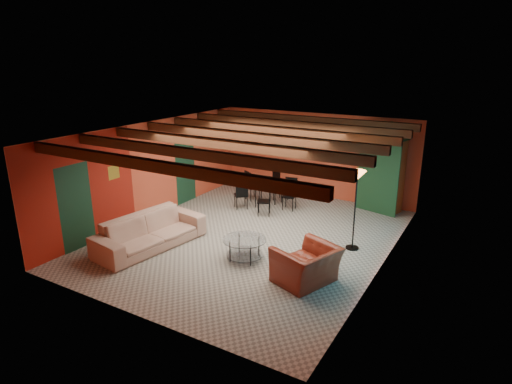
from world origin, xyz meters
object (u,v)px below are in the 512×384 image
Objects in this scene: armoire at (381,175)px; floor_lamp at (355,210)px; armchair at (306,265)px; potted_plant at (385,129)px; vase at (266,173)px; dining_table at (265,191)px; coffee_table at (245,249)px; sofa at (150,231)px.

armoire is 3.08m from floor_lamp.
floor_lamp reaches higher than armchair.
potted_plant is 2.88× the size of vase.
dining_table is at bearing 153.63° from floor_lamp.
potted_plant is (1.72, 4.84, 2.17)m from coffee_table.
potted_plant is at bearing 25.44° from vase.
sofa is 2.30× the size of armchair.
vase is at bearing 111.50° from coffee_table.
potted_plant is (0.10, 5.10, 2.03)m from armchair.
floor_lamp is 3.64m from vase.
dining_table is (-1.34, 3.39, 0.23)m from coffee_table.
armchair is at bearing -77.02° from armoire.
dining_table is 0.57m from vase.
armchair is at bearing -9.17° from coffee_table.
potted_plant is at bearing 0.00° from armoire.
floor_lamp reaches higher than sofa.
coffee_table is 5.43× the size of vase.
coffee_table is (2.30, 0.56, -0.14)m from sofa.
floor_lamp is (4.23, 2.33, 0.57)m from sofa.
armchair is 5.15m from armoire.
armchair is 0.55× the size of armoire.
coffee_table is 2.72m from floor_lamp.
potted_plant reaches higher than coffee_table.
sofa is 4.12m from vase.
vase is (-3.26, 1.62, 0.09)m from floor_lamp.
sofa is 5.19× the size of potted_plant.
floor_lamp is (1.93, 1.77, 0.72)m from coffee_table.
sofa is 4.07m from dining_table.
dining_table is at bearing -154.56° from potted_plant.
armoire reaches higher than coffee_table.
dining_table reaches higher than coffee_table.
armoire is (3.05, 1.45, 0.60)m from dining_table.
armoire is (1.72, 4.84, 0.83)m from coffee_table.
armoire is at bearing 25.44° from vase.
armchair is (3.92, 0.30, -0.01)m from sofa.
armoire is (0.10, 5.10, 0.69)m from armchair.
sofa is at bearing -65.06° from armchair.
floor_lamp is at bearing -26.37° from dining_table.
floor_lamp is at bearing -168.13° from armchair.
floor_lamp is (0.21, -3.07, -0.11)m from armoire.
coffee_table is (-1.62, 0.26, -0.13)m from armchair.
coffee_table is 5.21m from armoire.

